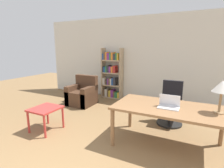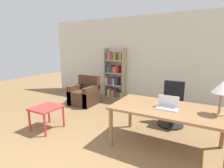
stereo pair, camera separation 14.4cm
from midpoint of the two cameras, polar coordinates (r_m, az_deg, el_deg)
The scene contains 8 objects.
wall_back at distance 5.64m, azimuth 12.37°, elevation 7.76°, with size 8.00×0.06×2.70m.
desk at distance 3.17m, azimuth 16.74°, elevation -8.46°, with size 1.84×0.99×0.73m.
laptop at distance 3.08m, azimuth 16.80°, elevation -6.56°, with size 0.34×0.21×0.22m.
table_lamp at distance 3.07m, azimuth 31.16°, elevation -0.98°, with size 0.28×0.28×0.51m.
office_chair at distance 4.22m, azimuth 17.69°, elevation -6.82°, with size 0.57×0.57×0.98m.
side_table_blue at distance 3.96m, azimuth -21.87°, elevation -8.31°, with size 0.53×0.58×0.50m.
armchair at distance 5.47m, azimuth -10.41°, elevation -3.51°, with size 0.74×0.73×0.87m.
bookshelf at distance 6.01m, azimuth -0.90°, elevation 2.68°, with size 0.73×0.28×1.71m.
Camera 1 is at (1.33, -0.95, 1.72)m, focal length 28.00 mm.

